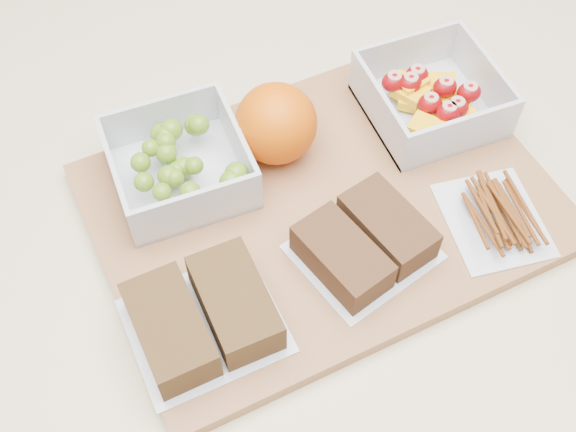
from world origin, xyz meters
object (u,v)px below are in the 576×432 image
(cutting_board, at_px, (323,205))
(grape_container, at_px, (180,163))
(orange, at_px, (276,124))
(pretzel_bag, at_px, (496,214))
(fruit_container, at_px, (431,98))
(sandwich_bag_left, at_px, (203,317))
(sandwich_bag_center, at_px, (365,242))

(cutting_board, height_order, grape_container, grape_container)
(orange, bearing_deg, pretzel_bag, -44.32)
(fruit_container, height_order, pretzel_bag, fruit_container)
(cutting_board, distance_m, fruit_container, 0.16)
(pretzel_bag, bearing_deg, sandwich_bag_left, -179.10)
(cutting_board, xyz_separation_m, sandwich_bag_left, (-0.14, -0.08, 0.03))
(grape_container, distance_m, sandwich_bag_center, 0.19)
(fruit_container, relative_size, pretzel_bag, 1.09)
(grape_container, bearing_deg, cutting_board, -33.13)
(cutting_board, bearing_deg, fruit_container, 19.35)
(sandwich_bag_center, height_order, pretzel_bag, sandwich_bag_center)
(fruit_container, bearing_deg, pretzel_bag, -92.81)
(sandwich_bag_left, xyz_separation_m, pretzel_bag, (0.28, 0.00, -0.01))
(fruit_container, distance_m, pretzel_bag, 0.14)
(fruit_container, distance_m, sandwich_bag_left, 0.32)
(sandwich_bag_left, bearing_deg, pretzel_bag, 0.90)
(orange, xyz_separation_m, pretzel_bag, (0.16, -0.15, -0.03))
(fruit_container, bearing_deg, sandwich_bag_center, -135.77)
(cutting_board, distance_m, sandwich_bag_left, 0.17)
(fruit_container, height_order, sandwich_bag_left, fruit_container)
(orange, distance_m, pretzel_bag, 0.22)
(sandwich_bag_left, bearing_deg, sandwich_bag_center, 6.38)
(orange, bearing_deg, sandwich_bag_left, -128.53)
(fruit_container, xyz_separation_m, orange, (-0.16, 0.01, 0.02))
(sandwich_bag_left, height_order, pretzel_bag, sandwich_bag_left)
(sandwich_bag_center, distance_m, pretzel_bag, 0.13)
(cutting_board, bearing_deg, grape_container, 142.25)
(grape_container, bearing_deg, pretzel_bag, -31.47)
(grape_container, height_order, sandwich_bag_center, grape_container)
(orange, bearing_deg, cutting_board, -75.16)
(cutting_board, xyz_separation_m, orange, (-0.02, 0.07, 0.05))
(pretzel_bag, bearing_deg, grape_container, 148.53)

